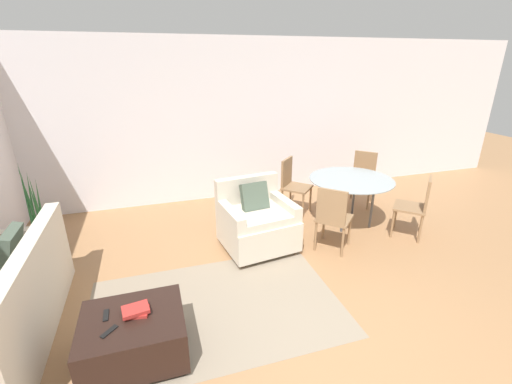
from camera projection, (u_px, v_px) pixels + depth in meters
ground_plane at (329, 350)px, 3.01m from camera, size 20.00×20.00×0.00m
wall_back at (227, 122)px, 5.93m from camera, size 12.00×0.06×2.75m
area_rug at (216, 307)px, 3.52m from camera, size 2.52×1.65×0.01m
couch at (1, 313)px, 3.01m from camera, size 0.89×2.01×0.91m
armchair at (257, 222)px, 4.53m from camera, size 0.99×0.94×0.91m
ottoman at (134, 336)px, 2.86m from camera, size 0.83×0.68×0.42m
book_stack at (136, 311)px, 2.82m from camera, size 0.23×0.18×0.06m
tv_remote_primary at (106, 315)px, 2.81m from camera, size 0.05×0.14×0.01m
tv_remote_secondary at (109, 331)px, 2.64m from camera, size 0.13×0.13×0.01m
potted_plant at (40, 235)px, 4.40m from camera, size 0.36×0.36×1.24m
dining_table at (351, 183)px, 5.12m from camera, size 1.24×1.24×0.72m
dining_chair_near_left at (333, 215)px, 4.39m from camera, size 0.59×0.59×0.90m
dining_chair_near_right at (418, 203)px, 4.76m from camera, size 0.59×0.59×0.90m
dining_chair_far_left at (292, 182)px, 5.57m from camera, size 0.59×0.59×0.90m
dining_chair_far_right at (363, 174)px, 5.94m from camera, size 0.59×0.59×0.90m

